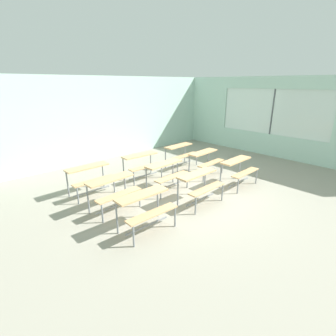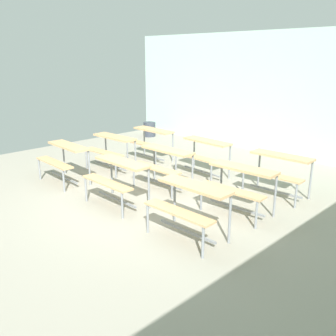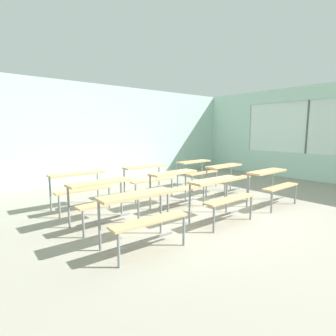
{
  "view_description": "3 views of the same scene",
  "coord_description": "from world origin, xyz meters",
  "px_view_note": "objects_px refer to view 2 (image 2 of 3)",
  "views": [
    {
      "loc": [
        -4.56,
        -3.84,
        2.77
      ],
      "look_at": [
        -0.3,
        0.7,
        0.63
      ],
      "focal_mm": 26.67,
      "sensor_mm": 36.0,
      "label": 1
    },
    {
      "loc": [
        4.48,
        -3.9,
        2.41
      ],
      "look_at": [
        -0.22,
        0.75,
        0.41
      ],
      "focal_mm": 39.84,
      "sensor_mm": 36.0,
      "label": 2
    },
    {
      "loc": [
        -3.8,
        -3.3,
        1.6
      ],
      "look_at": [
        -0.11,
        1.28,
        0.75
      ],
      "focal_mm": 28.0,
      "sensor_mm": 36.0,
      "label": 3
    }
  ],
  "objects_px": {
    "desk_bench_r0c2": "(189,199)",
    "trash_bin": "(149,129)",
    "desk_bench_r2c2": "(278,166)",
    "desk_bench_r1c2": "(239,179)",
    "desk_bench_r1c0": "(111,145)",
    "desk_bench_r2c1": "(203,149)",
    "desk_bench_r0c1": "(117,173)",
    "desk_bench_r0c0": "(64,155)",
    "desk_bench_r2c0": "(150,137)",
    "desk_bench_r1c1": "(163,159)"
  },
  "relations": [
    {
      "from": "desk_bench_r0c0",
      "to": "desk_bench_r1c2",
      "type": "distance_m",
      "value": 3.49
    },
    {
      "from": "desk_bench_r0c0",
      "to": "desk_bench_r1c2",
      "type": "bearing_deg",
      "value": 21.03
    },
    {
      "from": "desk_bench_r1c2",
      "to": "trash_bin",
      "type": "bearing_deg",
      "value": 148.44
    },
    {
      "from": "desk_bench_r1c2",
      "to": "desk_bench_r1c0",
      "type": "bearing_deg",
      "value": 177.58
    },
    {
      "from": "desk_bench_r0c0",
      "to": "desk_bench_r2c0",
      "type": "relative_size",
      "value": 1.01
    },
    {
      "from": "desk_bench_r0c1",
      "to": "desk_bench_r1c1",
      "type": "relative_size",
      "value": 0.99
    },
    {
      "from": "desk_bench_r0c0",
      "to": "desk_bench_r1c1",
      "type": "xyz_separation_m",
      "value": [
        1.61,
        1.14,
        0.0
      ]
    },
    {
      "from": "desk_bench_r0c2",
      "to": "desk_bench_r1c0",
      "type": "relative_size",
      "value": 0.98
    },
    {
      "from": "desk_bench_r1c1",
      "to": "desk_bench_r2c0",
      "type": "xyz_separation_m",
      "value": [
        -1.62,
        1.13,
        0.0
      ]
    },
    {
      "from": "desk_bench_r2c1",
      "to": "desk_bench_r0c2",
      "type": "bearing_deg",
      "value": -51.0
    },
    {
      "from": "desk_bench_r0c1",
      "to": "desk_bench_r0c2",
      "type": "height_order",
      "value": "same"
    },
    {
      "from": "desk_bench_r0c2",
      "to": "desk_bench_r2c2",
      "type": "bearing_deg",
      "value": 88.15
    },
    {
      "from": "desk_bench_r0c0",
      "to": "desk_bench_r1c0",
      "type": "relative_size",
      "value": 0.99
    },
    {
      "from": "desk_bench_r0c2",
      "to": "desk_bench_r1c2",
      "type": "distance_m",
      "value": 1.17
    },
    {
      "from": "desk_bench_r1c0",
      "to": "desk_bench_r2c0",
      "type": "xyz_separation_m",
      "value": [
        0.01,
        1.13,
        0.0
      ]
    },
    {
      "from": "desk_bench_r1c0",
      "to": "desk_bench_r0c2",
      "type": "bearing_deg",
      "value": -21.87
    },
    {
      "from": "desk_bench_r0c0",
      "to": "desk_bench_r0c2",
      "type": "xyz_separation_m",
      "value": [
        3.29,
        -0.01,
        0.0
      ]
    },
    {
      "from": "desk_bench_r0c1",
      "to": "desk_bench_r0c0",
      "type": "bearing_deg",
      "value": -179.15
    },
    {
      "from": "desk_bench_r1c0",
      "to": "desk_bench_r1c1",
      "type": "height_order",
      "value": "same"
    },
    {
      "from": "desk_bench_r1c2",
      "to": "desk_bench_r2c0",
      "type": "xyz_separation_m",
      "value": [
        -3.3,
        1.11,
        0.0
      ]
    },
    {
      "from": "desk_bench_r1c0",
      "to": "trash_bin",
      "type": "relative_size",
      "value": 2.59
    },
    {
      "from": "desk_bench_r2c2",
      "to": "desk_bench_r2c0",
      "type": "bearing_deg",
      "value": 177.54
    },
    {
      "from": "desk_bench_r1c1",
      "to": "desk_bench_r2c1",
      "type": "xyz_separation_m",
      "value": [
        0.03,
        1.11,
        0.0
      ]
    },
    {
      "from": "desk_bench_r1c0",
      "to": "desk_bench_r2c2",
      "type": "height_order",
      "value": "same"
    },
    {
      "from": "desk_bench_r1c2",
      "to": "desk_bench_r1c1",
      "type": "bearing_deg",
      "value": 177.91
    },
    {
      "from": "desk_bench_r2c1",
      "to": "desk_bench_r2c2",
      "type": "xyz_separation_m",
      "value": [
        1.69,
        0.02,
        0.0
      ]
    },
    {
      "from": "desk_bench_r2c1",
      "to": "desk_bench_r2c2",
      "type": "relative_size",
      "value": 1.0
    },
    {
      "from": "desk_bench_r0c1",
      "to": "desk_bench_r2c0",
      "type": "height_order",
      "value": "same"
    },
    {
      "from": "desk_bench_r2c2",
      "to": "trash_bin",
      "type": "xyz_separation_m",
      "value": [
        -5.42,
        1.84,
        -0.35
      ]
    },
    {
      "from": "desk_bench_r2c0",
      "to": "desk_bench_r2c1",
      "type": "xyz_separation_m",
      "value": [
        1.65,
        -0.02,
        0.0
      ]
    },
    {
      "from": "desk_bench_r0c1",
      "to": "desk_bench_r1c2",
      "type": "distance_m",
      "value": 1.98
    },
    {
      "from": "desk_bench_r0c2",
      "to": "desk_bench_r2c2",
      "type": "distance_m",
      "value": 2.28
    },
    {
      "from": "desk_bench_r2c1",
      "to": "trash_bin",
      "type": "xyz_separation_m",
      "value": [
        -3.73,
        1.87,
        -0.35
      ]
    },
    {
      "from": "desk_bench_r0c0",
      "to": "desk_bench_r2c1",
      "type": "distance_m",
      "value": 2.79
    },
    {
      "from": "trash_bin",
      "to": "desk_bench_r1c2",
      "type": "bearing_deg",
      "value": -28.79
    },
    {
      "from": "desk_bench_r0c1",
      "to": "desk_bench_r2c2",
      "type": "height_order",
      "value": "same"
    },
    {
      "from": "desk_bench_r1c0",
      "to": "desk_bench_r2c1",
      "type": "height_order",
      "value": "same"
    },
    {
      "from": "desk_bench_r1c1",
      "to": "desk_bench_r2c2",
      "type": "xyz_separation_m",
      "value": [
        1.72,
        1.13,
        0.0
      ]
    },
    {
      "from": "desk_bench_r0c0",
      "to": "desk_bench_r2c1",
      "type": "relative_size",
      "value": 0.99
    },
    {
      "from": "desk_bench_r1c2",
      "to": "trash_bin",
      "type": "relative_size",
      "value": 2.59
    },
    {
      "from": "desk_bench_r1c0",
      "to": "desk_bench_r2c0",
      "type": "relative_size",
      "value": 1.02
    },
    {
      "from": "desk_bench_r0c2",
      "to": "trash_bin",
      "type": "height_order",
      "value": "desk_bench_r0c2"
    },
    {
      "from": "desk_bench_r0c2",
      "to": "desk_bench_r2c1",
      "type": "xyz_separation_m",
      "value": [
        -1.65,
        2.25,
        0.0
      ]
    },
    {
      "from": "desk_bench_r2c2",
      "to": "trash_bin",
      "type": "distance_m",
      "value": 5.73
    },
    {
      "from": "desk_bench_r1c1",
      "to": "trash_bin",
      "type": "bearing_deg",
      "value": 139.73
    },
    {
      "from": "desk_bench_r0c2",
      "to": "desk_bench_r1c0",
      "type": "distance_m",
      "value": 3.5
    },
    {
      "from": "desk_bench_r1c1",
      "to": "desk_bench_r2c0",
      "type": "height_order",
      "value": "same"
    },
    {
      "from": "desk_bench_r0c0",
      "to": "trash_bin",
      "type": "bearing_deg",
      "value": 118.5
    },
    {
      "from": "desk_bench_r0c2",
      "to": "desk_bench_r1c2",
      "type": "xyz_separation_m",
      "value": [
        -0.0,
        1.17,
        0.0
      ]
    },
    {
      "from": "desk_bench_r2c0",
      "to": "desk_bench_r2c1",
      "type": "distance_m",
      "value": 1.65
    }
  ]
}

